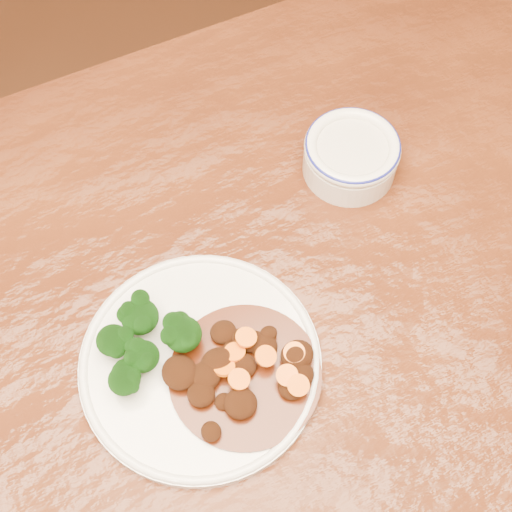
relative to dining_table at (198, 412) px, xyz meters
name	(u,v)px	position (x,y,z in m)	size (l,w,h in m)	color
dining_table	(198,412)	(0.00, 0.00, 0.00)	(1.51, 0.92, 0.75)	#54240E
dinner_plate	(200,362)	(0.02, 0.02, 0.09)	(0.24, 0.24, 0.02)	silver
broccoli_florets	(144,341)	(-0.02, 0.05, 0.12)	(0.10, 0.09, 0.04)	#6D9E52
mince_stew	(245,372)	(0.05, -0.01, 0.10)	(0.15, 0.15, 0.03)	#481307
dip_bowl	(351,155)	(0.27, 0.16, 0.11)	(0.11, 0.11, 0.05)	white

